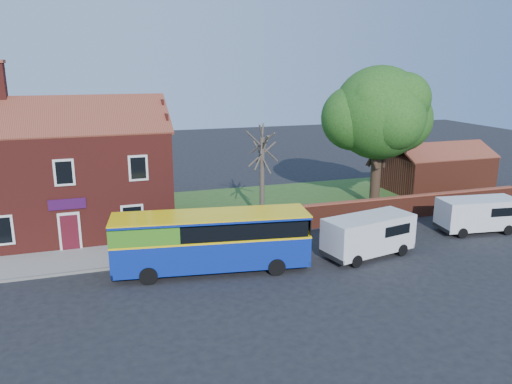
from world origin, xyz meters
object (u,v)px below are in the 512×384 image
object	(u,v)px
bus	(205,239)
van_near	(369,234)
large_tree	(379,116)
van_far	(478,213)

from	to	relation	value
bus	van_near	world-z (taller)	bus
van_near	large_tree	bearing A→B (deg)	45.57
bus	van_far	size ratio (longest dim) A/B	1.98
bus	van_far	bearing A→B (deg)	10.64
bus	van_near	bearing A→B (deg)	3.71
van_near	bus	bearing A→B (deg)	163.84
van_far	van_near	bearing A→B (deg)	-163.34
van_far	large_tree	bearing A→B (deg)	119.53
van_near	large_tree	distance (m)	11.86
bus	large_tree	bearing A→B (deg)	37.02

